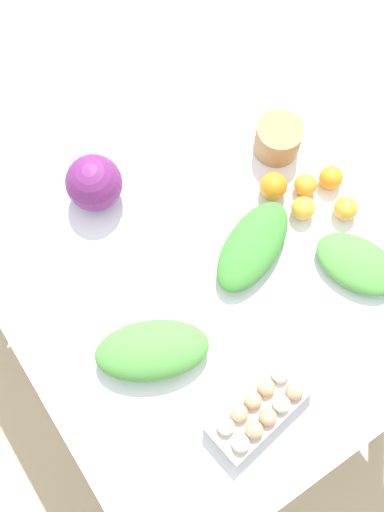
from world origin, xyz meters
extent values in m
plane|color=#C6B289|center=(0.00, 0.00, 0.00)|extent=(8.00, 8.00, 0.00)
cube|color=silver|center=(0.00, 0.00, 0.74)|extent=(1.30, 1.07, 0.03)
cylinder|color=tan|center=(-0.59, 0.48, 0.36)|extent=(0.06, 0.06, 0.73)
sphere|color=#6B2366|center=(-0.31, -0.12, 0.84)|extent=(0.16, 0.16, 0.16)
cube|color=beige|center=(0.43, -0.09, 0.79)|extent=(0.15, 0.28, 0.06)
sphere|color=white|center=(0.39, 0.00, 0.83)|extent=(0.04, 0.04, 0.04)
sphere|color=tan|center=(0.40, -0.05, 0.83)|extent=(0.04, 0.04, 0.04)
sphere|color=tan|center=(0.41, -0.09, 0.83)|extent=(0.04, 0.04, 0.04)
sphere|color=tan|center=(0.41, -0.14, 0.83)|extent=(0.04, 0.04, 0.04)
sphere|color=white|center=(0.42, -0.18, 0.83)|extent=(0.04, 0.04, 0.04)
sphere|color=tan|center=(0.45, 0.01, 0.83)|extent=(0.04, 0.04, 0.04)
sphere|color=white|center=(0.45, -0.04, 0.83)|extent=(0.04, 0.04, 0.04)
sphere|color=tan|center=(0.46, -0.09, 0.83)|extent=(0.04, 0.04, 0.04)
sphere|color=tan|center=(0.47, -0.13, 0.83)|extent=(0.04, 0.04, 0.04)
sphere|color=white|center=(0.47, -0.18, 0.83)|extent=(0.04, 0.04, 0.04)
cylinder|color=#A87F51|center=(-0.15, 0.40, 0.81)|extent=(0.13, 0.13, 0.11)
ellipsoid|color=#4C933D|center=(0.16, -0.23, 0.80)|extent=(0.27, 0.33, 0.09)
ellipsoid|color=#4C933D|center=(0.27, 0.36, 0.79)|extent=(0.28, 0.24, 0.06)
ellipsoid|color=#3D8433|center=(0.07, 0.15, 0.79)|extent=(0.25, 0.33, 0.07)
sphere|color=orange|center=(0.01, 0.39, 0.79)|extent=(0.06, 0.06, 0.06)
sphere|color=#F9A833|center=(0.06, 0.34, 0.79)|extent=(0.07, 0.07, 0.07)
sphere|color=#F9A833|center=(0.13, 0.43, 0.79)|extent=(0.07, 0.07, 0.07)
sphere|color=orange|center=(0.03, 0.46, 0.79)|extent=(0.07, 0.07, 0.07)
sphere|color=orange|center=(-0.04, 0.30, 0.80)|extent=(0.08, 0.08, 0.08)
camera|label=1|loc=(0.42, -0.28, 2.26)|focal=40.00mm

